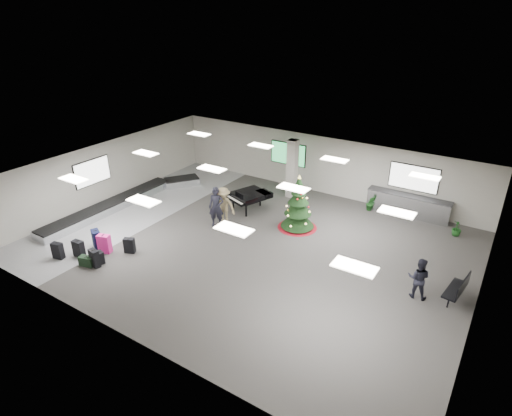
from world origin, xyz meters
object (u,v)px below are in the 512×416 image
Objects in this scene: traveler_bench at (419,278)px; christmas_tree at (298,210)px; pink_suitcase at (104,244)px; potted_plant_right at (457,228)px; grand_piano at (249,196)px; potted_plant_left at (370,203)px; traveler_a at (216,207)px; service_counter at (408,205)px; baggage_carousel at (126,201)px; bench at (459,288)px; traveler_b at (224,206)px.

christmas_tree is at bearing -26.98° from traveler_bench.
pink_suitcase is 15.64m from potted_plant_right.
traveler_bench reaches higher than grand_piano.
grand_piano reaches higher than potted_plant_left.
grand_piano reaches higher than potted_plant_right.
pink_suitcase is 0.43× the size of traveler_a.
christmas_tree is 7.25m from potted_plant_right.
service_counter is 2.07× the size of traveler_a.
bench reaches higher than baggage_carousel.
baggage_carousel is 4.86m from pink_suitcase.
baggage_carousel is 12.76m from potted_plant_left.
baggage_carousel is 5.78m from traveler_b.
service_counter is at bearing 27.67° from baggage_carousel.
traveler_b is at bearing 41.58° from pink_suitcase.
traveler_bench is at bearing -29.48° from traveler_a.
potted_plant_left is at bearing -63.30° from traveler_bench.
christmas_tree is at bearing 173.42° from bench.
service_counter reaches higher than grand_piano.
baggage_carousel is at bearing -150.52° from potted_plant_left.
bench is at bearing -1.22° from pink_suitcase.
baggage_carousel is 6.31× the size of bench.
service_counter is 6.90m from traveler_bench.
service_counter is at bearing 13.26° from traveler_a.
traveler_bench is (2.07, -6.57, 0.24)m from service_counter.
bench is (3.35, -6.02, -0.02)m from service_counter.
baggage_carousel is at bearing 160.89° from traveler_a.
traveler_a is (2.52, 4.52, 0.57)m from pink_suitcase.
traveler_b is at bearing 47.04° from traveler_a.
christmas_tree reaches higher than traveler_bench.
traveler_bench is at bearing -1.70° from pink_suitcase.
traveler_a reaches higher than traveler_bench.
traveler_b is (2.64, 4.92, 0.51)m from pink_suitcase.
potted_plant_left is at bearing 29.48° from baggage_carousel.
service_counter is at bearing 159.36° from potted_plant_right.
pink_suitcase is at bearing -128.76° from potted_plant_left.
pink_suitcase is at bearing -126.62° from traveler_b.
traveler_bench reaches higher than pink_suitcase.
pink_suitcase is at bearing -141.99° from potted_plant_right.
traveler_a reaches higher than baggage_carousel.
grand_piano is at bearing 56.58° from traveler_a.
pink_suitcase is 0.32× the size of christmas_tree.
baggage_carousel is at bearing -132.49° from grand_piano.
traveler_bench is (9.28, -0.93, -0.13)m from traveler_b.
baggage_carousel is 9.23m from christmas_tree.
traveler_b is at bearing -154.06° from potted_plant_right.
traveler_bench is at bearing 0.61° from baggage_carousel.
grand_piano is 3.06× the size of potted_plant_right.
potted_plant_left is at bearing 58.38° from christmas_tree.
pink_suitcase is 1.07× the size of potted_plant_left.
service_counter is 7.95m from grand_piano.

